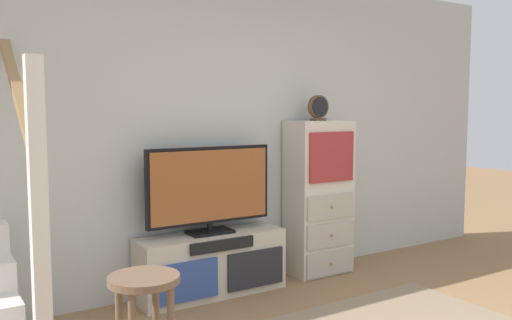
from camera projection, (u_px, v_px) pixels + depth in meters
back_wall at (227, 128)px, 4.67m from camera, size 6.40×0.12×2.70m
media_console at (212, 264)px, 4.39m from camera, size 1.23×0.38×0.51m
television at (210, 188)px, 4.35m from camera, size 1.09×0.22×0.71m
side_cabinet at (319, 198)px, 4.95m from camera, size 0.58×0.38×1.41m
desk_clock at (318, 108)px, 4.84m from camera, size 0.21×0.08×0.23m
bar_stool_near at (145, 315)px, 2.55m from camera, size 0.34×0.34×0.73m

